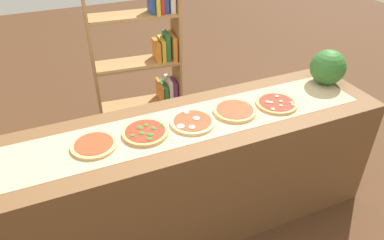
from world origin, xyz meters
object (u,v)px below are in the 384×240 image
(pizza_mozzarella_2, at_px, (192,122))
(watermelon, at_px, (328,67))
(pizza_plain_3, at_px, (235,111))
(pizza_mushroom_4, at_px, (277,103))
(pizza_spinach_1, at_px, (145,132))
(bookshelf, at_px, (148,65))
(pizza_plain_0, at_px, (94,145))

(pizza_mozzarella_2, height_order, watermelon, watermelon)
(pizza_plain_3, distance_m, watermelon, 0.85)
(pizza_mozzarella_2, xyz_separation_m, pizza_mushroom_4, (0.62, -0.02, -0.00))
(pizza_spinach_1, relative_size, watermelon, 1.09)
(pizza_mozzarella_2, distance_m, pizza_plain_3, 0.31)
(pizza_plain_3, height_order, bookshelf, bookshelf)
(pizza_plain_3, distance_m, bookshelf, 1.11)
(pizza_spinach_1, height_order, pizza_mozzarella_2, pizza_spinach_1)
(pizza_mozzarella_2, distance_m, bookshelf, 1.09)
(watermelon, bearing_deg, bookshelf, 138.18)
(pizza_spinach_1, xyz_separation_m, pizza_plain_3, (0.62, -0.00, -0.00))
(watermelon, bearing_deg, pizza_plain_3, -173.46)
(pizza_mozzarella_2, height_order, pizza_plain_3, pizza_mozzarella_2)
(pizza_spinach_1, xyz_separation_m, pizza_mushroom_4, (0.93, -0.03, -0.00))
(pizza_plain_0, relative_size, watermelon, 1.04)
(bookshelf, bearing_deg, pizza_mushroom_4, -62.59)
(pizza_mozzarella_2, bearing_deg, pizza_mushroom_4, -1.99)
(pizza_plain_0, height_order, bookshelf, bookshelf)
(pizza_spinach_1, relative_size, pizza_mushroom_4, 1.00)
(pizza_spinach_1, relative_size, bookshelf, 0.17)
(pizza_spinach_1, xyz_separation_m, watermelon, (1.45, 0.09, 0.12))
(pizza_mushroom_4, height_order, watermelon, watermelon)
(pizza_plain_0, xyz_separation_m, watermelon, (1.77, 0.09, 0.12))
(pizza_plain_0, distance_m, bookshelf, 1.27)
(pizza_mushroom_4, bearing_deg, watermelon, 13.56)
(pizza_plain_0, bearing_deg, bookshelf, 58.27)
(pizza_mushroom_4, distance_m, watermelon, 0.55)
(bookshelf, bearing_deg, pizza_plain_3, -76.20)
(pizza_spinach_1, distance_m, bookshelf, 1.14)
(pizza_plain_3, height_order, pizza_mushroom_4, pizza_mushroom_4)
(pizza_mushroom_4, relative_size, bookshelf, 0.17)
(pizza_plain_3, bearing_deg, pizza_mushroom_4, -5.64)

